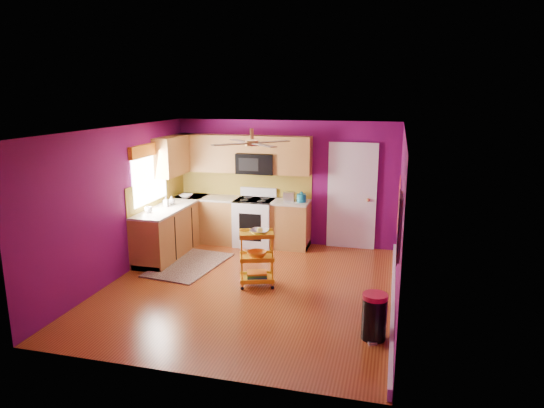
# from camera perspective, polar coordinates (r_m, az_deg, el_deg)

# --- Properties ---
(ground) EXTENTS (5.00, 5.00, 0.00)m
(ground) POSITION_cam_1_polar(r_m,az_deg,el_deg) (7.84, -2.65, -9.78)
(ground) COLOR maroon
(ground) RESTS_ON ground
(room_envelope) EXTENTS (4.54, 5.04, 2.52)m
(room_envelope) POSITION_cam_1_polar(r_m,az_deg,el_deg) (7.36, -2.58, 2.00)
(room_envelope) COLOR #630B52
(room_envelope) RESTS_ON ground
(lower_cabinets) EXTENTS (2.81, 2.31, 0.94)m
(lower_cabinets) POSITION_cam_1_polar(r_m,az_deg,el_deg) (9.75, -7.13, -2.56)
(lower_cabinets) COLOR brown
(lower_cabinets) RESTS_ON ground
(electric_range) EXTENTS (0.76, 0.66, 1.13)m
(electric_range) POSITION_cam_1_polar(r_m,az_deg,el_deg) (9.80, -2.04, -2.08)
(electric_range) COLOR white
(electric_range) RESTS_ON ground
(upper_cabinetry) EXTENTS (2.80, 2.30, 1.26)m
(upper_cabinetry) POSITION_cam_1_polar(r_m,az_deg,el_deg) (9.76, -6.02, 5.68)
(upper_cabinetry) COLOR brown
(upper_cabinetry) RESTS_ON ground
(left_window) EXTENTS (0.08, 1.35, 1.08)m
(left_window) POSITION_cam_1_polar(r_m,az_deg,el_deg) (9.16, -14.22, 4.47)
(left_window) COLOR white
(left_window) RESTS_ON ground
(panel_door) EXTENTS (0.95, 0.11, 2.15)m
(panel_door) POSITION_cam_1_polar(r_m,az_deg,el_deg) (9.62, 9.38, 0.77)
(panel_door) COLOR white
(panel_door) RESTS_ON ground
(right_wall_art) EXTENTS (0.04, 2.74, 1.04)m
(right_wall_art) POSITION_cam_1_polar(r_m,az_deg,el_deg) (6.75, 14.72, -1.07)
(right_wall_art) COLOR black
(right_wall_art) RESTS_ON ground
(ceiling_fan) EXTENTS (1.01, 1.01, 0.26)m
(ceiling_fan) POSITION_cam_1_polar(r_m,az_deg,el_deg) (7.46, -2.38, 7.26)
(ceiling_fan) COLOR #BF8C3F
(ceiling_fan) RESTS_ON ground
(shag_rug) EXTENTS (1.20, 1.74, 0.02)m
(shag_rug) POSITION_cam_1_polar(r_m,az_deg,el_deg) (8.89, -9.70, -7.06)
(shag_rug) COLOR black
(shag_rug) RESTS_ON ground
(rolling_cart) EXTENTS (0.63, 0.54, 0.97)m
(rolling_cart) POSITION_cam_1_polar(r_m,az_deg,el_deg) (7.73, -1.75, -6.14)
(rolling_cart) COLOR yellow
(rolling_cart) RESTS_ON ground
(trash_can) EXTENTS (0.41, 0.41, 0.60)m
(trash_can) POSITION_cam_1_polar(r_m,az_deg,el_deg) (6.36, 11.93, -12.81)
(trash_can) COLOR black
(trash_can) RESTS_ON ground
(teal_kettle) EXTENTS (0.18, 0.18, 0.21)m
(teal_kettle) POSITION_cam_1_polar(r_m,az_deg,el_deg) (9.47, 3.48, 0.73)
(teal_kettle) COLOR #12748B
(teal_kettle) RESTS_ON lower_cabinets
(toaster) EXTENTS (0.22, 0.15, 0.18)m
(toaster) POSITION_cam_1_polar(r_m,az_deg,el_deg) (9.54, 2.03, 0.87)
(toaster) COLOR beige
(toaster) RESTS_ON lower_cabinets
(soap_bottle_a) EXTENTS (0.08, 0.09, 0.19)m
(soap_bottle_a) POSITION_cam_1_polar(r_m,az_deg,el_deg) (9.30, -12.36, 0.29)
(soap_bottle_a) COLOR #EA3F72
(soap_bottle_a) RESTS_ON lower_cabinets
(soap_bottle_b) EXTENTS (0.13, 0.13, 0.17)m
(soap_bottle_b) POSITION_cam_1_polar(r_m,az_deg,el_deg) (9.42, -11.74, 0.41)
(soap_bottle_b) COLOR white
(soap_bottle_b) RESTS_ON lower_cabinets
(counter_dish) EXTENTS (0.26, 0.26, 0.06)m
(counter_dish) POSITION_cam_1_polar(r_m,az_deg,el_deg) (10.03, -10.05, 0.95)
(counter_dish) COLOR white
(counter_dish) RESTS_ON lower_cabinets
(counter_cup) EXTENTS (0.13, 0.13, 0.10)m
(counter_cup) POSITION_cam_1_polar(r_m,az_deg,el_deg) (8.91, -14.31, -0.65)
(counter_cup) COLOR white
(counter_cup) RESTS_ON lower_cabinets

